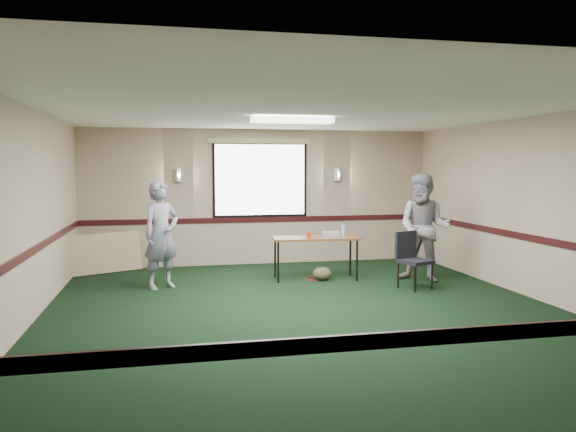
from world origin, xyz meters
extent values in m
plane|color=black|center=(0.00, 0.00, 0.00)|extent=(8.00, 8.00, 0.00)
plane|color=tan|center=(0.00, 4.00, 1.35)|extent=(7.00, 0.00, 7.00)
plane|color=tan|center=(0.00, -4.00, 1.35)|extent=(7.00, 0.00, 7.00)
plane|color=tan|center=(-3.50, 0.00, 1.35)|extent=(0.00, 8.00, 8.00)
plane|color=tan|center=(3.50, 0.00, 1.35)|extent=(0.00, 8.00, 8.00)
plane|color=silver|center=(0.00, 0.00, 2.70)|extent=(8.00, 8.00, 0.00)
cube|color=black|center=(0.00, 3.98, 0.90)|extent=(7.00, 0.03, 0.10)
cube|color=black|center=(0.00, -3.98, 0.90)|extent=(7.00, 0.03, 0.10)
cube|color=black|center=(-3.48, 0.00, 0.90)|extent=(0.03, 8.00, 0.10)
cube|color=black|center=(3.48, 0.00, 0.90)|extent=(0.03, 8.00, 0.10)
cube|color=black|center=(0.00, 3.98, 1.70)|extent=(1.90, 0.01, 1.50)
cube|color=white|center=(0.00, 3.97, 1.70)|extent=(1.80, 0.02, 1.40)
cube|color=beige|center=(0.00, 3.97, 2.47)|extent=(2.05, 0.08, 0.10)
cylinder|color=silver|center=(-1.60, 3.94, 1.80)|extent=(0.16, 0.16, 0.25)
cylinder|color=silver|center=(1.60, 3.94, 1.80)|extent=(0.16, 0.16, 0.25)
cube|color=white|center=(0.00, 1.00, 2.64)|extent=(1.20, 0.32, 0.08)
cube|color=#552918|center=(0.69, 2.23, 0.72)|extent=(1.52, 0.70, 0.04)
cylinder|color=black|center=(-0.01, 2.05, 0.35)|extent=(0.04, 0.04, 0.70)
cylinder|color=black|center=(1.35, 1.94, 0.35)|extent=(0.04, 0.04, 0.70)
cylinder|color=black|center=(0.03, 2.52, 0.35)|extent=(0.04, 0.04, 0.70)
cylinder|color=black|center=(1.39, 2.42, 0.35)|extent=(0.04, 0.04, 0.70)
cube|color=#9A98A1|center=(0.94, 2.19, 0.79)|extent=(0.32, 0.28, 0.09)
cube|color=white|center=(1.04, 2.33, 0.77)|extent=(0.24, 0.20, 0.06)
cylinder|color=red|center=(0.54, 2.12, 0.79)|extent=(0.07, 0.07, 0.11)
cylinder|color=#7DB4CE|center=(1.15, 2.12, 0.85)|extent=(0.06, 0.06, 0.21)
ellipsoid|color=#4B412B|center=(0.77, 2.11, 0.12)|extent=(0.33, 0.26, 0.23)
torus|color=red|center=(0.66, 2.24, 0.01)|extent=(0.35, 0.35, 0.02)
cube|color=tan|center=(-3.00, 3.60, 0.37)|extent=(1.37, 0.83, 0.73)
cube|color=black|center=(2.05, 1.14, 0.44)|extent=(0.58, 0.58, 0.06)
cube|color=black|center=(1.97, 1.34, 0.69)|extent=(0.43, 0.21, 0.44)
cylinder|color=black|center=(1.95, 0.89, 0.21)|extent=(0.03, 0.03, 0.42)
cylinder|color=black|center=(2.30, 1.03, 0.21)|extent=(0.03, 0.03, 0.42)
cylinder|color=black|center=(1.81, 1.24, 0.21)|extent=(0.03, 0.03, 0.42)
cylinder|color=black|center=(2.16, 1.38, 0.21)|extent=(0.03, 0.03, 0.42)
imported|color=#3B4B83|center=(-1.92, 2.03, 0.86)|extent=(0.75, 0.69, 1.73)
imported|color=#7888BA|center=(2.45, 1.68, 0.92)|extent=(1.14, 1.11, 1.85)
camera|label=1|loc=(-1.79, -7.13, 1.95)|focal=35.00mm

